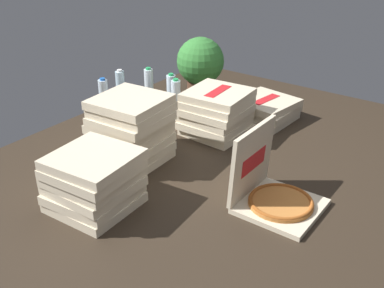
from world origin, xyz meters
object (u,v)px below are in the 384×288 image
Objects in this scene: pizza_stack_left_far at (131,129)px; water_bottle_1 at (121,86)px; water_bottle_3 at (104,95)px; ice_bucket at (138,104)px; pizza_stack_right_near at (265,109)px; water_bottle_2 at (149,84)px; open_pizza_box at (272,191)px; water_bottle_4 at (171,90)px; pizza_stack_center_far at (216,113)px; water_bottle_0 at (176,96)px; pizza_stack_left_mid at (94,181)px; potted_plant at (200,64)px.

pizza_stack_left_far reaches higher than water_bottle_1.
water_bottle_1 is 0.22m from water_bottle_3.
ice_bucket is 1.27× the size of water_bottle_3.
water_bottle_3 is (-0.56, 1.03, 0.05)m from pizza_stack_right_near.
water_bottle_2 is at bearing 35.32° from pizza_stack_left_far.
open_pizza_box reaches higher than water_bottle_4.
open_pizza_box is 1.62m from water_bottle_3.
open_pizza_box reaches higher than ice_bucket.
open_pizza_box is 1.08m from pizza_stack_right_near.
water_bottle_3 and water_bottle_4 have the same top height.
pizza_stack_center_far is 0.97× the size of pizza_stack_left_far.
pizza_stack_center_far is 0.92m from water_bottle_1.
water_bottle_1 is 1.00× the size of water_bottle_3.
pizza_stack_left_mid is at bearing -160.22° from water_bottle_0.
pizza_stack_left_mid reaches higher than water_bottle_1.
water_bottle_3 is (0.43, 0.68, -0.08)m from pizza_stack_left_far.
pizza_stack_right_near is 0.73m from water_bottle_4.
potted_plant is at bearing 43.90° from pizza_stack_center_far.
water_bottle_2 is at bearing 87.78° from water_bottle_4.
open_pizza_box is 0.86× the size of potted_plant.
pizza_stack_left_mid is 1.65m from potted_plant.
pizza_stack_center_far is 0.66m from ice_bucket.
pizza_stack_right_near is at bearing -74.94° from water_bottle_4.
pizza_stack_left_mid is at bearing -158.34° from pizza_stack_left_far.
open_pizza_box is at bearing -150.05° from pizza_stack_right_near.
pizza_stack_left_far is at bearing -144.68° from water_bottle_2.
open_pizza_box reaches higher than water_bottle_3.
water_bottle_0 is 1.00× the size of water_bottle_1.
water_bottle_2 is at bearing -40.18° from water_bottle_1.
pizza_stack_center_far is at bearing -111.19° from water_bottle_4.
open_pizza_box reaches higher than pizza_stack_left_mid.
pizza_stack_right_near is at bearing -6.42° from pizza_stack_left_mid.
pizza_stack_right_near reaches higher than ice_bucket.
potted_plant is (0.29, -0.28, 0.14)m from water_bottle_2.
water_bottle_1 is at bearing 10.53° from water_bottle_3.
ice_bucket is (1.02, 0.64, -0.08)m from pizza_stack_left_mid.
pizza_stack_left_far is at bearing -140.57° from ice_bucket.
water_bottle_2 is 0.23m from water_bottle_4.
water_bottle_0 is (1.20, 0.43, -0.03)m from pizza_stack_left_mid.
potted_plant reaches higher than water_bottle_1.
open_pizza_box is 1.61× the size of water_bottle_1.
water_bottle_1 is (-0.35, 1.07, 0.05)m from pizza_stack_right_near.
ice_bucket is at bearing 164.54° from potted_plant.
pizza_stack_center_far is (0.54, 0.69, 0.07)m from open_pizza_box.
water_bottle_3 is at bearing 150.21° from potted_plant.
water_bottle_4 is at bearing -21.27° from ice_bucket.
pizza_stack_center_far is 0.96× the size of pizza_stack_left_mid.
pizza_stack_left_far is (-0.06, 0.89, 0.11)m from open_pizza_box.
pizza_stack_left_mid is at bearing -136.10° from water_bottle_3.
ice_bucket is at bearing -63.76° from water_bottle_3.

